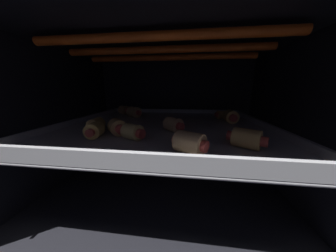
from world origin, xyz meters
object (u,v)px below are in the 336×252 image
pig_in_blanket_mid_3 (246,139)px  pig_in_blanket_mid_8 (94,130)px  baking_tray_mid (166,126)px  pig_in_blanket_mid_0 (96,125)px  pig_in_blanket_mid_4 (222,115)px  pig_in_blanket_mid_5 (173,125)px  heating_element (165,49)px  pig_in_blanket_mid_1 (124,110)px  pig_in_blanket_mid_10 (134,112)px  pig_in_blanket_mid_7 (231,117)px  pig_in_blanket_mid_9 (190,143)px  oven_rack_mid (166,130)px  pig_in_blanket_mid_2 (117,127)px  pig_in_blanket_mid_6 (133,132)px

pig_in_blanket_mid_3 → pig_in_blanket_mid_8: 25.99cm
baking_tray_mid → pig_in_blanket_mid_0: size_ratio=9.64×
pig_in_blanket_mid_4 → pig_in_blanket_mid_5: 21.29cm
heating_element → pig_in_blanket_mid_1: 27.76cm
pig_in_blanket_mid_3 → pig_in_blanket_mid_10: bearing=137.8°
pig_in_blanket_mid_1 → pig_in_blanket_mid_7: (34.30, -10.36, 0.13)cm
pig_in_blanket_mid_3 → pig_in_blanket_mid_5: size_ratio=1.12×
baking_tray_mid → pig_in_blanket_mid_10: (-11.47, 8.98, 2.14)cm
heating_element → pig_in_blanket_mid_9: bearing=-71.7°
pig_in_blanket_mid_10 → pig_in_blanket_mid_8: bearing=-90.1°
pig_in_blanket_mid_5 → pig_in_blanket_mid_8: 15.32cm
oven_rack_mid → pig_in_blanket_mid_5: size_ratio=11.33×
pig_in_blanket_mid_8 → pig_in_blanket_mid_9: pig_in_blanket_mid_9 is taller
pig_in_blanket_mid_0 → pig_in_blanket_mid_4: pig_in_blanket_mid_0 is taller
pig_in_blanket_mid_2 → pig_in_blanket_mid_0: bearing=162.2°
baking_tray_mid → pig_in_blanket_mid_2: 13.22cm
baking_tray_mid → pig_in_blanket_mid_5: size_ratio=9.66×
oven_rack_mid → pig_in_blanket_mid_4: bearing=31.4°
pig_in_blanket_mid_2 → oven_rack_mid: bearing=51.4°
baking_tray_mid → pig_in_blanket_mid_3: size_ratio=8.60×
pig_in_blanket_mid_4 → pig_in_blanket_mid_10: bearing=-178.1°
pig_in_blanket_mid_4 → pig_in_blanket_mid_7: size_ratio=0.94×
pig_in_blanket_mid_5 → pig_in_blanket_mid_4: bearing=50.4°
oven_rack_mid → pig_in_blanket_mid_5: (2.57, -6.52, 2.91)cm
oven_rack_mid → pig_in_blanket_mid_1: (-17.18, 14.60, 2.94)cm
oven_rack_mid → pig_in_blanket_mid_6: bearing=-108.2°
pig_in_blanket_mid_1 → pig_in_blanket_mid_6: size_ratio=0.91×
pig_in_blanket_mid_0 → pig_in_blanket_mid_4: size_ratio=1.05×
pig_in_blanket_mid_0 → pig_in_blanket_mid_8: (2.24, -4.13, 0.01)cm
pig_in_blanket_mid_0 → pig_in_blanket_mid_1: pig_in_blanket_mid_1 is taller
pig_in_blanket_mid_1 → pig_in_blanket_mid_10: (5.71, -5.62, 0.14)cm
pig_in_blanket_mid_10 → pig_in_blanket_mid_2: bearing=-80.2°
baking_tray_mid → pig_in_blanket_mid_1: size_ratio=10.23×
baking_tray_mid → pig_in_blanket_mid_9: (5.83, -17.58, 2.01)cm
pig_in_blanket_mid_2 → pig_in_blanket_mid_10: 19.49cm
pig_in_blanket_mid_2 → pig_in_blanket_mid_5: (10.72, 3.70, -0.04)cm
pig_in_blanket_mid_2 → pig_in_blanket_mid_3: 22.97cm
pig_in_blanket_mid_1 → pig_in_blanket_mid_2: (9.04, -24.82, 0.02)cm
pig_in_blanket_mid_0 → pig_in_blanket_mid_3: bearing=-12.2°
pig_in_blanket_mid_2 → pig_in_blanket_mid_3: size_ratio=0.92×
pig_in_blanket_mid_3 → pig_in_blanket_mid_8: (-25.92, 1.94, -0.08)cm
pig_in_blanket_mid_3 → pig_in_blanket_mid_10: size_ratio=1.02×
heating_element → pig_in_blanket_mid_3: 26.09cm
pig_in_blanket_mid_4 → pig_in_blanket_mid_8: pig_in_blanket_mid_8 is taller
pig_in_blanket_mid_2 → pig_in_blanket_mid_10: size_ratio=0.94×
pig_in_blanket_mid_1 → pig_in_blanket_mid_6: 30.21cm
pig_in_blanket_mid_2 → pig_in_blanket_mid_7: pig_in_blanket_mid_7 is taller
pig_in_blanket_mid_7 → pig_in_blanket_mid_8: 33.19cm
oven_rack_mid → pig_in_blanket_mid_5: 7.59cm
baking_tray_mid → pig_in_blanket_mid_0: pig_in_blanket_mid_0 is taller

